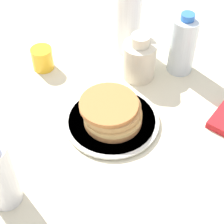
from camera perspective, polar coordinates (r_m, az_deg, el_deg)
The scene contains 7 objects.
ground_plane at distance 0.98m, azimuth -0.60°, elevation -0.72°, with size 4.00×4.00×0.00m, color beige.
plate at distance 0.96m, azimuth 0.00°, elevation -1.33°, with size 0.24×0.24×0.01m.
pancake_stack at distance 0.94m, azimuth 0.04°, elevation 0.01°, with size 0.16×0.16×0.06m.
juice_glass at distance 1.12m, azimuth -10.56°, elevation 8.02°, with size 0.06×0.06×0.07m.
cream_jug at distance 1.06m, azimuth 4.16°, elevation 8.04°, with size 0.09×0.09×0.14m.
water_bottle_mid at distance 1.13m, azimuth 2.51°, elevation 14.07°, with size 0.08×0.08×0.24m.
water_bottle_far at distance 1.08m, azimuth 10.76°, elevation 10.00°, with size 0.07×0.07×0.19m.
Camera 1 is at (0.28, 0.59, 0.73)m, focal length 60.00 mm.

